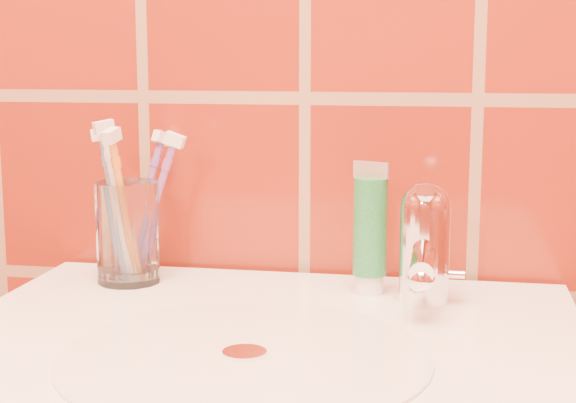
# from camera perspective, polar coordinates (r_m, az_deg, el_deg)

# --- Properties ---
(glass_tumbler) EXTENTS (0.09, 0.09, 0.11)m
(glass_tumbler) POSITION_cam_1_polar(r_m,az_deg,el_deg) (0.94, -10.30, -1.98)
(glass_tumbler) COLOR white
(glass_tumbler) RESTS_ON pedestal_sink
(toothpaste_tube) EXTENTS (0.04, 0.03, 0.13)m
(toothpaste_tube) POSITION_cam_1_polar(r_m,az_deg,el_deg) (0.89, 5.33, -2.01)
(toothpaste_tube) COLOR white
(toothpaste_tube) RESTS_ON pedestal_sink
(faucet) EXTENTS (0.05, 0.11, 0.12)m
(faucet) POSITION_cam_1_polar(r_m,az_deg,el_deg) (0.85, 8.83, -2.47)
(faucet) COLOR white
(faucet) RESTS_ON pedestal_sink
(toothbrush_0) EXTENTS (0.05, 0.05, 0.17)m
(toothbrush_0) POSITION_cam_1_polar(r_m,az_deg,el_deg) (0.93, -11.15, -0.37)
(toothbrush_0) COLOR #6B95BF
(toothbrush_0) RESTS_ON glass_tumbler
(toothbrush_1) EXTENTS (0.08, 0.08, 0.18)m
(toothbrush_1) POSITION_cam_1_polar(r_m,az_deg,el_deg) (0.92, -10.91, -0.18)
(toothbrush_1) COLOR white
(toothbrush_1) RESTS_ON glass_tumbler
(toothbrush_2) EXTENTS (0.08, 0.08, 0.16)m
(toothbrush_2) POSITION_cam_1_polar(r_m,az_deg,el_deg) (0.94, -8.71, -0.45)
(toothbrush_2) COLOR #85489B
(toothbrush_2) RESTS_ON glass_tumbler
(toothbrush_3) EXTENTS (0.11, 0.15, 0.18)m
(toothbrush_3) POSITION_cam_1_polar(r_m,az_deg,el_deg) (0.97, -9.36, -0.28)
(toothbrush_3) COLOR #6A4390
(toothbrush_3) RESTS_ON glass_tumbler
(toothbrush_4) EXTENTS (0.05, 0.10, 0.18)m
(toothbrush_4) POSITION_cam_1_polar(r_m,az_deg,el_deg) (0.92, -10.54, -0.47)
(toothbrush_4) COLOR orange
(toothbrush_4) RESTS_ON glass_tumbler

